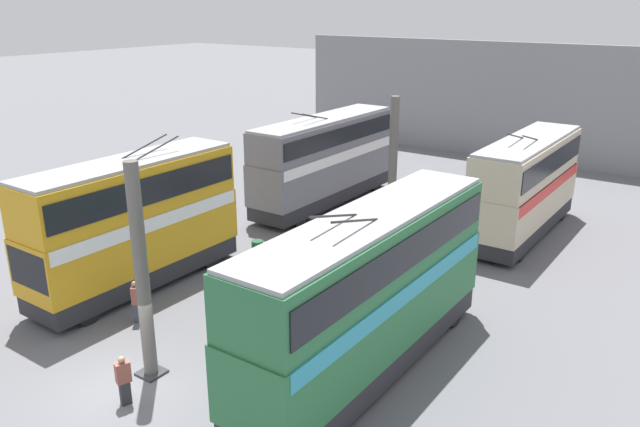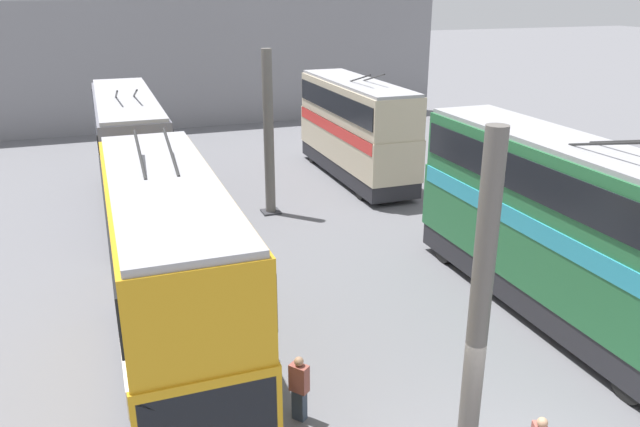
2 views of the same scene
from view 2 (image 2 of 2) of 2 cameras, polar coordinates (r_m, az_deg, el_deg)
The scene contains 9 objects.
depot_back_wall at distance 44.41m, azimuth -11.45°, elevation 13.18°, with size 0.50×36.00×8.49m.
support_column_near at distance 12.80m, azimuth 14.41°, elevation -8.14°, with size 0.77×0.77×6.95m.
support_column_far at distance 26.27m, azimuth -4.71°, elevation 6.98°, with size 0.77×0.77×6.95m.
bus_left_near at distance 19.09m, azimuth 21.22°, elevation -0.51°, with size 11.44×2.54×5.90m.
bus_left_far at distance 31.52m, azimuth 3.27°, elevation 8.17°, with size 9.81×2.54×5.55m.
bus_right_near at distance 14.70m, azimuth -13.44°, elevation -5.56°, with size 9.31×2.54×5.98m.
bus_right_far at distance 27.50m, azimuth -16.98°, elevation 5.78°, with size 10.94×2.54×5.69m.
person_by_right_row at distance 14.45m, azimuth -1.91°, elevation -15.56°, with size 0.48×0.45×1.62m.
oil_drum at distance 20.61m, azimuth -8.90°, elevation -5.61°, with size 0.56×0.56×0.84m.
Camera 2 is at (-8.11, 6.69, 9.26)m, focal length 35.00 mm.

